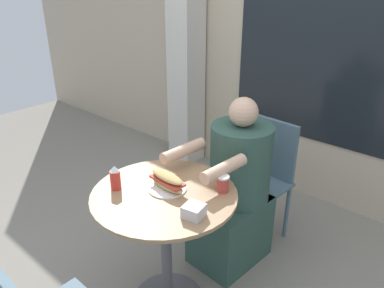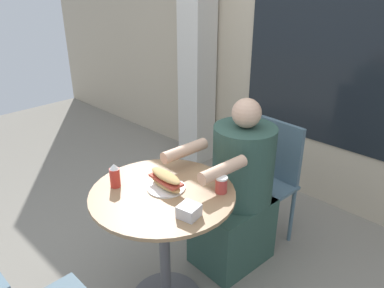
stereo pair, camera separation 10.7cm
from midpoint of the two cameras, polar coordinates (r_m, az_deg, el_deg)
name	(u,v)px [view 1 (the left image)]	position (r m, az deg, el deg)	size (l,w,h in m)	color
storefront_wall	(321,28)	(3.06, 18.07, 16.42)	(8.00, 0.09, 2.80)	#B7A88E
lattice_pillar	(186,41)	(3.59, -1.82, 15.36)	(0.26, 0.26, 2.40)	beige
cafe_table	(165,224)	(2.05, -5.61, -12.12)	(0.75, 0.75, 0.75)	#997551
diner_chair	(265,170)	(2.65, 9.96, -3.94)	(0.40, 0.40, 0.87)	slate
seated_diner	(235,195)	(2.42, 5.24, -7.80)	(0.41, 0.70, 1.12)	#2D4C42
sandwich_on_plate	(167,182)	(1.94, -5.37, -5.82)	(0.23, 0.20, 0.09)	white
drink_cup	(223,184)	(1.92, 3.14, -6.07)	(0.06, 0.06, 0.09)	#B73D38
napkin_box	(194,211)	(1.74, -1.52, -10.22)	(0.10, 0.10, 0.06)	silver
condiment_bottle	(115,178)	(1.98, -13.15, -5.08)	(0.05, 0.05, 0.13)	red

